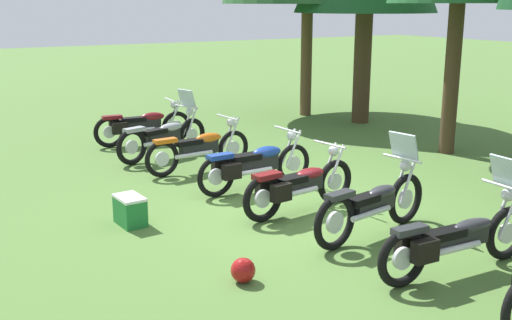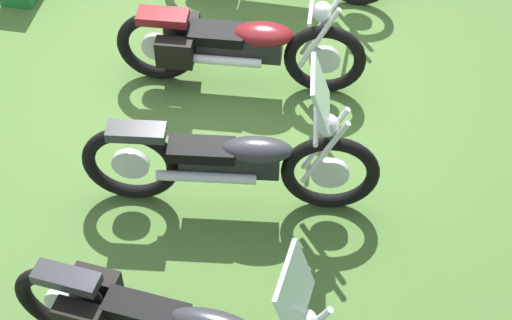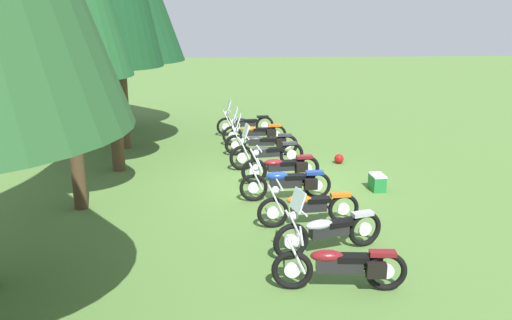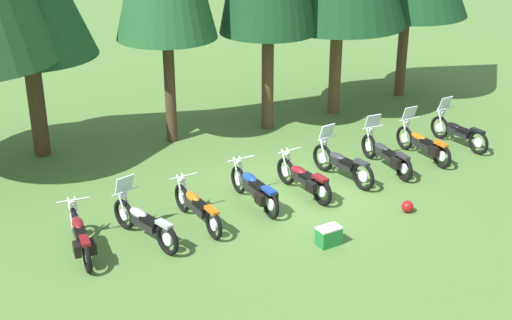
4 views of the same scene
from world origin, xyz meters
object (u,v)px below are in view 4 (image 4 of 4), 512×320
at_px(motorcycle_3, 255,188).
at_px(motorcycle_6, 387,154).
at_px(motorcycle_0, 80,236).
at_px(motorcycle_2, 197,207).
at_px(motorcycle_4, 305,179).
at_px(motorcycle_7, 424,144).
at_px(picnic_cooler, 329,236).
at_px(dropped_helmet, 407,206).
at_px(motorcycle_1, 144,222).
at_px(motorcycle_5, 342,163).
at_px(motorcycle_8, 458,131).

relative_size(motorcycle_3, motorcycle_6, 0.96).
xyz_separation_m(motorcycle_0, motorcycle_2, (2.76, 0.13, -0.00)).
relative_size(motorcycle_4, motorcycle_7, 0.97).
distance_m(picnic_cooler, dropped_helmet, 2.58).
height_order(picnic_cooler, dropped_helmet, picnic_cooler).
bearing_deg(motorcycle_6, motorcycle_7, -81.52).
bearing_deg(motorcycle_2, motorcycle_1, 92.85).
relative_size(motorcycle_6, dropped_helmet, 8.15).
xyz_separation_m(motorcycle_3, motorcycle_6, (4.20, 0.30, -0.02)).
height_order(motorcycle_2, motorcycle_3, motorcycle_3).
bearing_deg(dropped_helmet, motorcycle_3, 147.16).
bearing_deg(motorcycle_0, motorcycle_5, -79.29).
height_order(motorcycle_0, motorcycle_2, motorcycle_0).
height_order(motorcycle_0, motorcycle_6, motorcycle_6).
xyz_separation_m(motorcycle_3, motorcycle_7, (5.59, 0.43, -0.01)).
bearing_deg(motorcycle_3, motorcycle_8, -86.39).
xyz_separation_m(motorcycle_3, picnic_cooler, (0.57, -2.46, -0.25)).
distance_m(motorcycle_6, motorcycle_7, 1.40).
bearing_deg(motorcycle_4, motorcycle_0, 86.53).
bearing_deg(motorcycle_6, motorcycle_2, 98.16).
bearing_deg(motorcycle_0, motorcycle_2, -81.99).
bearing_deg(picnic_cooler, motorcycle_6, 37.24).
relative_size(motorcycle_1, motorcycle_6, 0.95).
bearing_deg(motorcycle_5, motorcycle_7, -97.29).
xyz_separation_m(motorcycle_0, motorcycle_1, (1.41, -0.04, 0.02)).
bearing_deg(motorcycle_2, motorcycle_8, -87.94).
distance_m(motorcycle_2, motorcycle_7, 7.26).
bearing_deg(motorcycle_4, motorcycle_5, -82.82).
distance_m(motorcycle_1, motorcycle_3, 3.01).
relative_size(motorcycle_0, picnic_cooler, 4.17).
height_order(motorcycle_6, picnic_cooler, motorcycle_6).
distance_m(motorcycle_1, motorcycle_8, 10.19).
bearing_deg(motorcycle_8, motorcycle_6, 92.89).
bearing_deg(motorcycle_0, dropped_helmet, -96.99).
bearing_deg(motorcycle_6, dropped_helmet, 157.59).
relative_size(motorcycle_1, picnic_cooler, 4.16).
xyz_separation_m(motorcycle_4, motorcycle_6, (2.81, 0.33, 0.00)).
relative_size(motorcycle_7, motorcycle_8, 1.03).
xyz_separation_m(motorcycle_4, motorcycle_8, (5.74, 0.79, 0.01)).
distance_m(motorcycle_6, motorcycle_8, 2.97).
bearing_deg(motorcycle_6, motorcycle_3, 96.89).
height_order(motorcycle_4, motorcycle_8, motorcycle_8).
distance_m(motorcycle_5, dropped_helmet, 2.36).
xyz_separation_m(motorcycle_0, motorcycle_8, (11.53, 1.13, 0.00)).
distance_m(motorcycle_5, motorcycle_7, 2.86).
bearing_deg(motorcycle_8, motorcycle_1, 90.66).
height_order(motorcycle_5, motorcycle_6, motorcycle_5).
bearing_deg(motorcycle_6, motorcycle_8, -78.32).
xyz_separation_m(motorcycle_1, motorcycle_8, (10.12, 1.17, -0.01)).
bearing_deg(picnic_cooler, motorcycle_7, 29.99).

